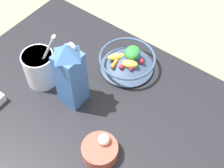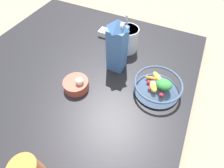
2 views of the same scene
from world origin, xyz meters
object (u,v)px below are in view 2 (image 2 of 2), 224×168
Objects in this scene: milk_carton at (117,46)px; garlic_bowl at (76,84)px; yogurt_tub at (127,38)px; fruit_bowl at (158,86)px; spice_jar at (104,33)px.

milk_carton is 0.26m from garlic_bowl.
fruit_bowl is at bearing -132.71° from yogurt_tub.
fruit_bowl is at bearing -124.48° from spice_jar.
yogurt_tub is at bearing -16.52° from garlic_bowl.
spice_jar is at bearing 55.52° from fruit_bowl.
yogurt_tub reaches higher than garlic_bowl.
fruit_bowl is at bearing -106.38° from milk_carton.
yogurt_tub reaches higher than fruit_bowl.
milk_carton is (0.07, 0.23, 0.10)m from fruit_bowl.
yogurt_tub is (0.15, 0.01, -0.06)m from milk_carton.
spice_jar is 0.42m from garlic_bowl.
milk_carton is 1.02× the size of yogurt_tub.
yogurt_tub is (0.22, 0.23, 0.04)m from fruit_bowl.
spice_jar is (0.07, 0.18, -0.06)m from yogurt_tub.
milk_carton is at bearing 73.62° from fruit_bowl.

